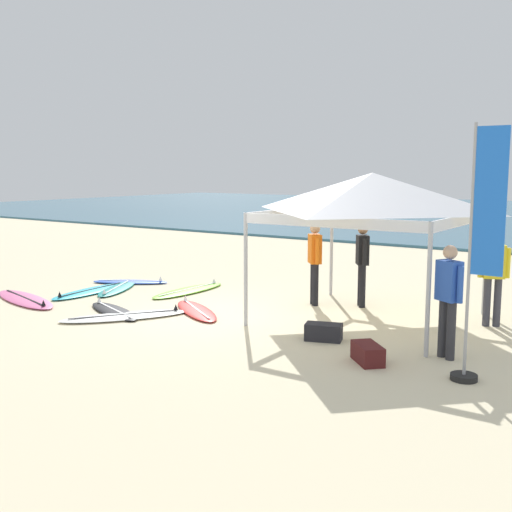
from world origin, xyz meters
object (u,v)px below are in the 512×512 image
Objects in this scene: person_orange at (315,258)px; gear_bag_by_pole at (368,354)px; person_blue at (448,294)px; surfboard_red at (196,310)px; surfboard_teal at (117,288)px; surfboard_white at (125,316)px; banner_flag at (478,265)px; surfboard_lime at (189,290)px; surfboard_cyan at (91,291)px; surfboard_pink at (25,299)px; gear_bag_near_tent at (324,332)px; person_black at (362,259)px; canopy_tent at (372,193)px; person_yellow at (494,272)px; surfboard_black at (114,311)px; surfboard_blue at (131,282)px.

person_orange is 2.85× the size of gear_bag_by_pole.
surfboard_red is at bearing 177.59° from person_blue.
surfboard_teal is 1.21× the size of person_blue.
surfboard_red is at bearing 165.39° from gear_bag_by_pole.
surfboard_white is at bearing -171.02° from person_blue.
surfboard_lime is at bearing 160.38° from banner_flag.
person_blue is at bearing -14.68° from surfboard_lime.
person_blue is at bearing -2.52° from surfboard_cyan.
surfboard_pink is 6.85m from gear_bag_near_tent.
banner_flag is (3.15, -3.37, 0.59)m from person_black.
surfboard_white is 2.89m from surfboard_teal.
surfboard_cyan is 1.37× the size of person_blue.
person_blue is (1.94, -1.57, -1.40)m from canopy_tent.
surfboard_teal is at bearing 139.78° from surfboard_white.
person_yellow reaches higher than surfboard_red.
canopy_tent reaches higher than surfboard_black.
surfboard_pink is 8.89m from person_blue.
person_yellow is at bearing 5.80° from surfboard_lime.
gear_bag_by_pole is at bearing -66.56° from canopy_tent.
surfboard_white is (-3.91, -2.49, -2.35)m from canopy_tent.
surfboard_cyan is at bearing 170.55° from gear_bag_by_pole.
surfboard_lime is 1.10× the size of surfboard_teal.
surfboard_lime is 1.34× the size of person_yellow.
canopy_tent reaches higher than gear_bag_near_tent.
gear_bag_near_tent is (-1.98, -0.16, -0.85)m from person_blue.
banner_flag reaches higher than gear_bag_by_pole.
surfboard_pink is (-0.38, -2.76, -0.00)m from surfboard_blue.
surfboard_pink is at bearing -149.34° from person_orange.
person_orange is at bearing 51.59° from surfboard_white.
banner_flag is at bearing -15.80° from surfboard_blue.
surfboard_teal is at bearing 69.81° from surfboard_pink.
person_yellow reaches higher than surfboard_black.
gear_bag_by_pole is (1.10, -0.70, 0.00)m from gear_bag_near_tent.
surfboard_cyan is at bearing -113.75° from surfboard_teal.
surfboard_pink and surfboard_teal have the same top height.
canopy_tent is 1.67× the size of surfboard_teal.
surfboard_blue is 1.10× the size of person_yellow.
canopy_tent is 6.89m from surfboard_cyan.
surfboard_lime is at bearing 25.94° from surfboard_teal.
person_blue is 0.50× the size of banner_flag.
surfboard_blue is at bearing -172.06° from person_black.
surfboard_cyan is 0.89× the size of surfboard_pink.
surfboard_cyan is (-1.81, -1.33, -0.00)m from surfboard_lime.
surfboard_cyan and surfboard_red have the same top height.
surfboard_lime is 2.44m from surfboard_black.
surfboard_black is 4.21m from person_orange.
person_yellow and person_blue have the same top height.
surfboard_white is 1.40m from surfboard_red.
surfboard_white and surfboard_pink have the same top height.
gear_bag_by_pole is (5.47, -0.13, 0.10)m from surfboard_black.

